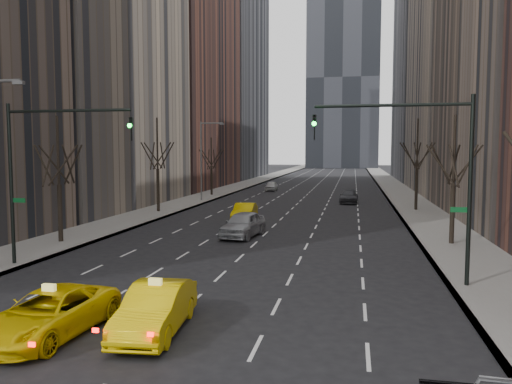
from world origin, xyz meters
The scene contains 20 objects.
sidewalk_left centered at (-12.25, 70.00, 0.07)m, with size 4.50×320.00×0.15m, color slate.
sidewalk_right centered at (12.25, 70.00, 0.07)m, with size 4.50×320.00×0.15m, color slate.
bld_left_far centered at (-21.50, 66.00, 22.00)m, with size 14.00×28.00×44.00m, color brown.
bld_left_deep centered at (-21.50, 96.00, 30.00)m, with size 14.00×30.00×60.00m, color slate.
bld_right_far centered at (21.50, 64.00, 25.00)m, with size 14.00×28.00×50.00m, color tan.
bld_right_deep centered at (21.50, 95.00, 29.00)m, with size 14.00×30.00×58.00m, color slate.
tree_lw_b centered at (-12.00, 18.00, 3.72)m, with size 3.36×3.50×7.82m.
tree_lw_c centered at (-12.00, 34.00, 4.04)m, with size 3.36×3.50×8.74m.
tree_lw_d centered at (-12.00, 52.00, 3.56)m, with size 3.36×3.50×7.36m.
tree_rw_b centered at (12.00, 22.00, 3.72)m, with size 3.36×3.50×7.82m.
tree_rw_c centered at (12.00, 40.00, 4.04)m, with size 3.36×3.50×8.74m.
traffic_mast_left centered at (-9.11, 12.00, 5.49)m, with size 6.69×0.39×8.00m.
traffic_mast_right centered at (9.11, 12.00, 5.49)m, with size 6.69×0.39×8.00m.
streetlight_far centered at (-10.84, 45.00, 5.62)m, with size 2.83×0.22×9.00m.
taxi_suv centered at (-3.32, 3.71, 0.72)m, with size 2.39×5.18×1.44m, color #E9C504.
taxi_sedan centered at (-0.15, 4.64, 0.77)m, with size 1.64×4.70×1.55m, color yellow.
silver_sedan_ahead centered at (-1.29, 22.63, 0.86)m, with size 2.02×5.02×1.71m, color #94969B.
far_taxi centered at (-2.74, 29.76, 0.76)m, with size 1.60×4.58×1.51m, color #DAB604.
far_suv_grey centered at (5.56, 46.41, 0.71)m, with size 1.98×4.87×1.41m, color #2B2C30.
far_car_white centered at (-5.73, 61.72, 0.69)m, with size 1.63×4.04×1.38m, color silver.
Camera 1 is at (6.01, -10.06, 5.83)m, focal length 35.00 mm.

